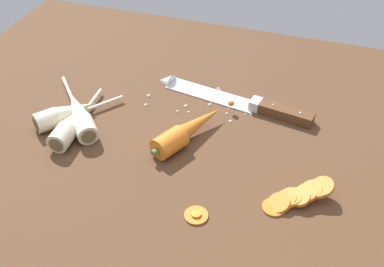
# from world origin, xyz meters

# --- Properties ---
(ground_plane) EXTENTS (1.20, 0.90, 0.04)m
(ground_plane) POSITION_xyz_m (0.00, 0.00, -0.02)
(ground_plane) COLOR brown
(chefs_knife) EXTENTS (0.35, 0.09, 0.04)m
(chefs_knife) POSITION_xyz_m (0.03, 0.12, 0.01)
(chefs_knife) COLOR silver
(chefs_knife) RESTS_ON ground_plane
(whole_carrot) EXTENTS (0.11, 0.20, 0.04)m
(whole_carrot) POSITION_xyz_m (-0.01, -0.02, 0.02)
(whole_carrot) COLOR orange
(whole_carrot) RESTS_ON ground_plane
(parsnip_front) EXTENTS (0.13, 0.16, 0.04)m
(parsnip_front) POSITION_xyz_m (-0.25, -0.05, 0.02)
(parsnip_front) COLOR beige
(parsnip_front) RESTS_ON ground_plane
(parsnip_mid_left) EXTENTS (0.05, 0.20, 0.04)m
(parsnip_mid_left) POSITION_xyz_m (-0.22, -0.07, 0.02)
(parsnip_mid_left) COLOR beige
(parsnip_mid_left) RESTS_ON ground_plane
(parsnip_mid_right) EXTENTS (0.17, 0.19, 0.04)m
(parsnip_mid_right) POSITION_xyz_m (-0.23, -0.04, 0.02)
(parsnip_mid_right) COLOR beige
(parsnip_mid_right) RESTS_ON ground_plane
(carrot_slice_stack) EXTENTS (0.11, 0.09, 0.05)m
(carrot_slice_stack) POSITION_xyz_m (0.21, -0.11, 0.01)
(carrot_slice_stack) COLOR orange
(carrot_slice_stack) RESTS_ON ground_plane
(carrot_slice_stray_near) EXTENTS (0.04, 0.04, 0.01)m
(carrot_slice_stray_near) POSITION_xyz_m (0.07, -0.20, 0.00)
(carrot_slice_stray_near) COLOR orange
(carrot_slice_stray_near) RESTS_ON ground_plane
(mince_crumbs) EXTENTS (0.23, 0.11, 0.01)m
(mince_crumbs) POSITION_xyz_m (-0.03, 0.09, 0.00)
(mince_crumbs) COLOR beige
(mince_crumbs) RESTS_ON ground_plane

